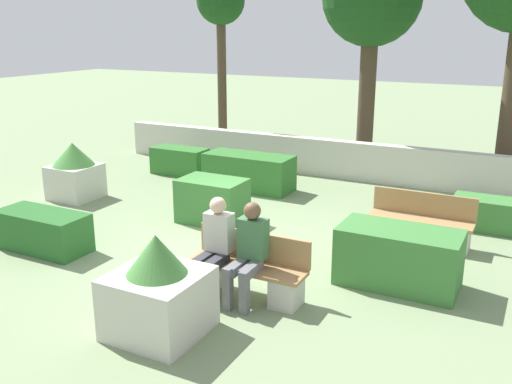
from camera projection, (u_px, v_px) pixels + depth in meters
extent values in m
plane|color=gray|center=(224.00, 249.00, 9.38)|extent=(60.00, 60.00, 0.00)
cube|color=beige|center=(335.00, 159.00, 13.77)|extent=(11.93, 0.30, 0.90)
cube|color=#A37A4C|center=(246.00, 267.00, 7.65)|extent=(1.67, 0.44, 0.05)
cube|color=#A37A4C|center=(254.00, 246.00, 7.79)|extent=(1.67, 0.04, 0.40)
cube|color=beige|center=(208.00, 274.00, 7.98)|extent=(0.36, 0.40, 0.40)
cube|color=beige|center=(286.00, 292.00, 7.44)|extent=(0.36, 0.40, 0.40)
cube|color=#A37A4C|center=(420.00, 220.00, 9.48)|extent=(1.71, 0.44, 0.05)
cube|color=#A37A4C|center=(424.00, 204.00, 9.62)|extent=(1.71, 0.04, 0.40)
cube|color=beige|center=(382.00, 227.00, 9.82)|extent=(0.36, 0.40, 0.40)
cube|color=beige|center=(458.00, 239.00, 9.26)|extent=(0.36, 0.40, 0.40)
cube|color=slate|center=(238.00, 267.00, 7.44)|extent=(0.14, 0.46, 0.13)
cube|color=slate|center=(251.00, 270.00, 7.36)|extent=(0.14, 0.46, 0.13)
cube|color=slate|center=(228.00, 289.00, 7.32)|extent=(0.11, 0.11, 0.58)
cube|color=slate|center=(244.00, 293.00, 7.21)|extent=(0.11, 0.11, 0.58)
cube|color=#3D6B42|center=(253.00, 238.00, 7.51)|extent=(0.38, 0.22, 0.54)
sphere|color=brown|center=(252.00, 211.00, 7.38)|extent=(0.23, 0.23, 0.23)
cube|color=#333338|center=(204.00, 259.00, 7.67)|extent=(0.14, 0.46, 0.13)
cube|color=#333338|center=(217.00, 262.00, 7.58)|extent=(0.14, 0.46, 0.13)
cube|color=#333338|center=(194.00, 281.00, 7.55)|extent=(0.11, 0.11, 0.58)
cube|color=#333338|center=(209.00, 285.00, 7.44)|extent=(0.11, 0.11, 0.58)
cube|color=beige|center=(219.00, 232.00, 7.74)|extent=(0.38, 0.22, 0.54)
sphere|color=beige|center=(218.00, 205.00, 7.61)|extent=(0.23, 0.23, 0.23)
cube|color=#33702D|center=(249.00, 172.00, 12.74)|extent=(1.99, 0.81, 0.79)
cube|color=#286028|center=(43.00, 231.00, 9.30)|extent=(1.57, 0.69, 0.64)
cube|color=#3D7A38|center=(399.00, 257.00, 8.00)|extent=(1.67, 0.85, 0.83)
cube|color=#3D7A38|center=(497.00, 215.00, 10.17)|extent=(1.54, 0.63, 0.57)
cube|color=#3D7A38|center=(212.00, 201.00, 10.60)|extent=(1.21, 0.80, 0.82)
cube|color=#33702D|center=(180.00, 161.00, 14.03)|extent=(1.38, 0.61, 0.66)
cube|color=beige|center=(75.00, 182.00, 12.08)|extent=(0.91, 0.91, 0.72)
cone|color=#47843D|center=(73.00, 154.00, 11.91)|extent=(0.88, 0.88, 0.48)
cube|color=beige|center=(159.00, 303.00, 6.75)|extent=(1.05, 1.05, 0.76)
cone|color=#47843D|center=(156.00, 254.00, 6.58)|extent=(0.72, 0.72, 0.48)
cylinder|color=#473828|center=(222.00, 85.00, 16.21)|extent=(0.26, 0.26, 3.84)
sphere|color=#194219|center=(221.00, 0.00, 15.56)|extent=(1.33, 1.33, 1.33)
cylinder|color=#473828|center=(367.00, 97.00, 14.48)|extent=(0.42, 0.42, 3.57)
cylinder|color=#473828|center=(512.00, 98.00, 12.60)|extent=(0.43, 0.43, 3.98)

